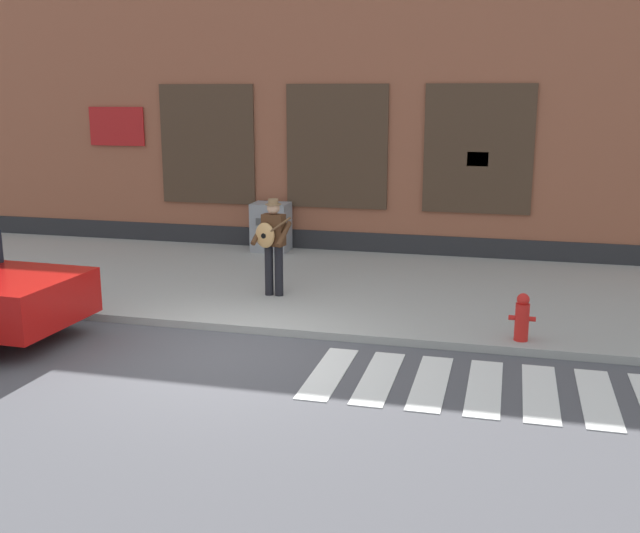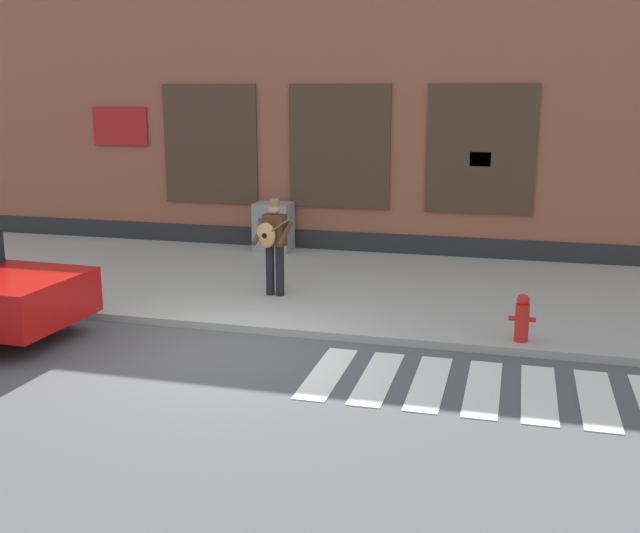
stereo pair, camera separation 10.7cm
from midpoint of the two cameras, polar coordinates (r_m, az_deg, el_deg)
name	(u,v)px [view 1 (the left image)]	position (r m, az deg, el deg)	size (l,w,h in m)	color
ground_plane	(225,355)	(10.68, -7.53, -6.71)	(160.00, 160.00, 0.00)	#4C4C51
sidewalk	(301,284)	(14.22, -1.66, -1.31)	(28.00, 5.90, 0.12)	#9E9E99
building_backdrop	(356,109)	(18.58, 2.57, 11.87)	(28.00, 4.06, 6.42)	#99563D
crosswalk	(540,393)	(9.69, 16.12, -9.21)	(5.78, 1.90, 0.01)	silver
busker	(272,241)	(12.97, -3.89, 1.95)	(0.72, 0.58, 1.70)	black
utility_box	(271,227)	(16.84, -3.94, 3.03)	(0.81, 0.66, 1.08)	gray
fire_hydrant	(522,317)	(11.09, 14.88, -3.76)	(0.38, 0.20, 0.70)	red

